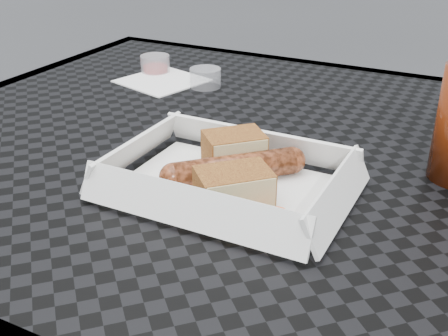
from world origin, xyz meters
The scene contains 9 objects.
patio_table centered at (0.00, 0.00, 0.67)m, with size 0.80×0.80×0.74m.
food_tray centered at (0.10, -0.12, 0.75)m, with size 0.22×0.15×0.00m, color white.
bratwurst centered at (0.10, -0.11, 0.76)m, with size 0.12×0.12×0.03m.
bread_near centered at (0.09, -0.08, 0.77)m, with size 0.06×0.05×0.04m, color brown.
bread_far centered at (0.12, -0.15, 0.77)m, with size 0.07×0.05×0.04m, color brown.
veg_garnish centered at (0.17, -0.17, 0.75)m, with size 0.03×0.03×0.00m.
napkin centered at (-0.16, 0.16, 0.75)m, with size 0.12×0.12×0.00m, color white.
condiment_cup_sauce centered at (-0.20, 0.20, 0.76)m, with size 0.05×0.05×0.03m, color maroon.
condiment_cup_empty centered at (-0.08, 0.17, 0.76)m, with size 0.05×0.05×0.03m, color silver.
Camera 1 is at (0.34, -0.59, 1.03)m, focal length 45.00 mm.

